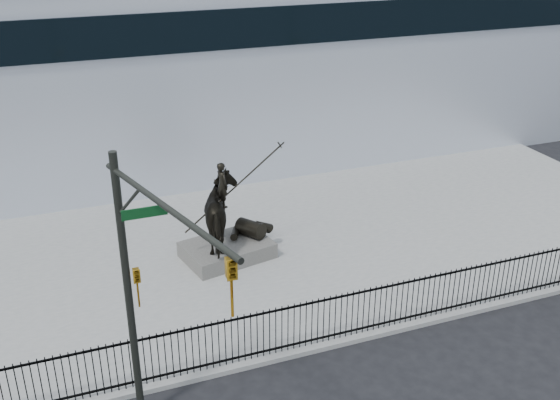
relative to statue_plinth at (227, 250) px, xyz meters
name	(u,v)px	position (x,y,z in m)	size (l,w,h in m)	color
ground	(395,359)	(2.77, -6.96, -0.43)	(120.00, 120.00, 0.00)	black
plaza	(299,245)	(2.77, 0.04, -0.35)	(30.00, 12.00, 0.15)	gray
building	(203,56)	(2.77, 13.04, 4.07)	(44.00, 14.00, 9.00)	silver
picket_fence	(375,308)	(2.77, -5.71, 0.48)	(22.10, 0.10, 1.50)	black
statue_plinth	(227,250)	(0.00, 0.00, 0.00)	(2.95, 2.03, 0.55)	#4E4C48
equestrian_statue	(227,213)	(0.06, 0.01, 1.44)	(3.72, 2.69, 3.21)	black
traffic_signal_left	(144,294)	(-3.98, -7.59, 3.60)	(1.52, 4.84, 7.00)	black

